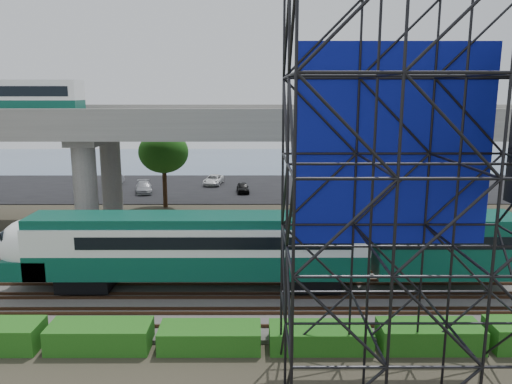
{
  "coord_description": "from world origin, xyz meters",
  "views": [
    {
      "loc": [
        3.03,
        -25.21,
        11.48
      ],
      "look_at": [
        3.12,
        6.0,
        5.18
      ],
      "focal_mm": 35.0,
      "sensor_mm": 36.0,
      "label": 1
    }
  ],
  "objects": [
    {
      "name": "parked_cars",
      "position": [
        1.55,
        33.65,
        0.7
      ],
      "size": [
        37.55,
        9.76,
        1.3
      ],
      "color": "silver",
      "rests_on": "parking_lot"
    },
    {
      "name": "ballast_bed",
      "position": [
        0.0,
        2.0,
        0.1
      ],
      "size": [
        90.0,
        12.0,
        0.2
      ],
      "primitive_type": "cube",
      "color": "slate",
      "rests_on": "ground"
    },
    {
      "name": "hedge_strip",
      "position": [
        1.01,
        -4.3,
        0.56
      ],
      "size": [
        34.6,
        1.8,
        1.2
      ],
      "color": "#196216",
      "rests_on": "ground"
    },
    {
      "name": "trees",
      "position": [
        -4.67,
        16.17,
        5.57
      ],
      "size": [
        40.94,
        16.94,
        7.69
      ],
      "color": "#382314",
      "rests_on": "ground"
    },
    {
      "name": "suv",
      "position": [
        -10.18,
        11.31,
        0.77
      ],
      "size": [
        5.24,
        2.92,
        1.39
      ],
      "primitive_type": "imported",
      "rotation": [
        0.0,
        0.0,
        1.7
      ],
      "color": "black",
      "rests_on": "service_road"
    },
    {
      "name": "service_road",
      "position": [
        0.0,
        10.5,
        0.04
      ],
      "size": [
        90.0,
        5.0,
        0.08
      ],
      "primitive_type": "cube",
      "color": "black",
      "rests_on": "ground"
    },
    {
      "name": "commuter_train",
      "position": [
        1.96,
        2.0,
        2.88
      ],
      "size": [
        29.3,
        3.06,
        4.3
      ],
      "color": "black",
      "rests_on": "rail_tracks"
    },
    {
      "name": "parking_lot",
      "position": [
        0.0,
        34.0,
        0.04
      ],
      "size": [
        90.0,
        18.0,
        0.08
      ],
      "primitive_type": "cube",
      "color": "black",
      "rests_on": "ground"
    },
    {
      "name": "ground",
      "position": [
        0.0,
        0.0,
        0.0
      ],
      "size": [
        140.0,
        140.0,
        0.0
      ],
      "primitive_type": "plane",
      "color": "#474233",
      "rests_on": "ground"
    },
    {
      "name": "harbor_water",
      "position": [
        0.0,
        56.0,
        0.01
      ],
      "size": [
        140.0,
        40.0,
        0.03
      ],
      "primitive_type": "cube",
      "color": "slate",
      "rests_on": "ground"
    },
    {
      "name": "overpass",
      "position": [
        -1.25,
        16.0,
        8.21
      ],
      "size": [
        80.0,
        12.0,
        12.4
      ],
      "color": "#9E9B93",
      "rests_on": "ground"
    },
    {
      "name": "scaffold_tower",
      "position": [
        8.7,
        -7.98,
        7.47
      ],
      "size": [
        9.36,
        6.36,
        15.0
      ],
      "color": "black",
      "rests_on": "ground"
    },
    {
      "name": "rail_tracks",
      "position": [
        0.0,
        2.0,
        0.28
      ],
      "size": [
        90.0,
        9.52,
        0.16
      ],
      "color": "#472D1E",
      "rests_on": "ballast_bed"
    }
  ]
}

